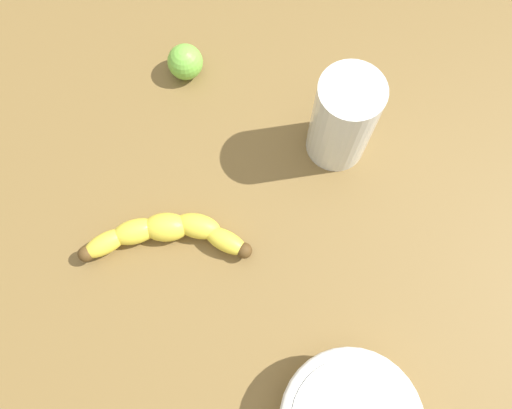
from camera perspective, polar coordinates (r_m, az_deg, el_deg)
wooden_tabletop at (r=61.42cm, az=-7.50°, el=-2.93°), size 120.00×120.00×3.00cm
banana at (r=58.43cm, az=-9.86°, el=-3.23°), size 18.81×7.62×3.24cm
smoothie_glass at (r=58.33cm, az=9.50°, el=9.07°), size 7.01×7.01×12.65cm
lime_fruit at (r=66.76cm, az=-7.76°, el=15.23°), size 4.38×4.38×4.38cm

